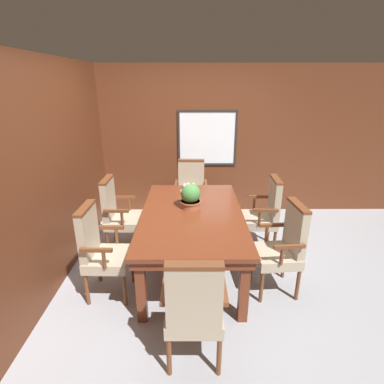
% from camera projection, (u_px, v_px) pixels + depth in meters
% --- Properties ---
extents(ground_plane, '(14.00, 14.00, 0.00)m').
position_uv_depth(ground_plane, '(194.00, 272.00, 3.65)').
color(ground_plane, '#93969E').
extents(wall_back, '(7.20, 0.08, 2.45)m').
position_uv_depth(wall_back, '(193.00, 142.00, 5.03)').
color(wall_back, '#5B2D19').
rests_on(wall_back, ground_plane).
extents(wall_left, '(0.06, 7.20, 2.45)m').
position_uv_depth(wall_left, '(50.00, 177.00, 3.21)').
color(wall_left, '#5B2D19').
rests_on(wall_left, ground_plane).
extents(dining_table, '(1.17, 1.95, 0.75)m').
position_uv_depth(dining_table, '(192.00, 220.00, 3.52)').
color(dining_table, maroon).
rests_on(dining_table, ground_plane).
extents(chair_right_far, '(0.47, 0.52, 1.02)m').
position_uv_depth(chair_right_far, '(265.00, 212.00, 3.99)').
color(chair_right_far, brown).
rests_on(chair_right_far, ground_plane).
extents(chair_head_far, '(0.51, 0.47, 1.02)m').
position_uv_depth(chair_head_far, '(191.00, 190.00, 4.79)').
color(chair_head_far, brown).
rests_on(chair_head_far, ground_plane).
extents(chair_left_near, '(0.46, 0.51, 1.02)m').
position_uv_depth(chair_left_near, '(100.00, 248.00, 3.12)').
color(chair_left_near, brown).
rests_on(chair_left_near, ground_plane).
extents(chair_head_near, '(0.51, 0.46, 1.02)m').
position_uv_depth(chair_head_near, '(194.00, 307.00, 2.30)').
color(chair_head_near, brown).
rests_on(chair_head_near, ground_plane).
extents(chair_right_near, '(0.49, 0.53, 1.02)m').
position_uv_depth(chair_right_near, '(284.00, 245.00, 3.18)').
color(chair_right_near, brown).
rests_on(chair_right_near, ground_plane).
extents(chair_left_far, '(0.46, 0.51, 1.02)m').
position_uv_depth(chair_left_far, '(118.00, 212.00, 3.97)').
color(chair_left_far, brown).
rests_on(chair_left_far, ground_plane).
extents(potted_plant, '(0.25, 0.25, 0.32)m').
position_uv_depth(potted_plant, '(190.00, 196.00, 3.58)').
color(potted_plant, '#9E5638').
rests_on(potted_plant, dining_table).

